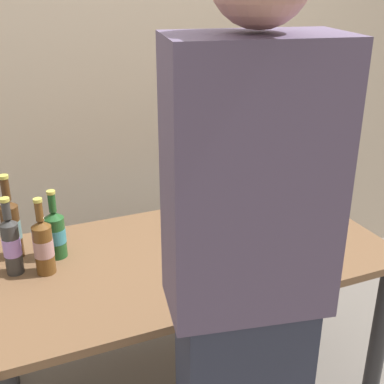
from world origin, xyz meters
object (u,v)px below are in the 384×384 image
laptop (239,219)px  beer_bottle_green (43,245)px  person_figure (245,293)px  beer_bottle_brown (11,226)px  beer_bottle_amber (56,233)px  beer_bottle_dark (11,244)px

laptop → beer_bottle_green: beer_bottle_green is taller
person_figure → beer_bottle_green: bearing=120.3°
person_figure → beer_bottle_brown: bearing=120.1°
laptop → beer_bottle_brown: bearing=171.8°
laptop → beer_bottle_amber: size_ratio=1.53×
beer_bottle_green → person_figure: bearing=-59.7°
beer_bottle_green → beer_bottle_brown: 0.19m
beer_bottle_amber → person_figure: size_ratio=0.15×
beer_bottle_dark → beer_bottle_brown: 0.12m
beer_bottle_green → person_figure: person_figure is taller
beer_bottle_dark → person_figure: 0.93m
beer_bottle_brown → person_figure: 1.03m
beer_bottle_amber → laptop: bearing=-5.1°
beer_bottle_dark → person_figure: bearing=-55.4°
beer_bottle_green → beer_bottle_amber: (0.06, 0.10, -0.01)m
beer_bottle_amber → person_figure: person_figure is taller
beer_bottle_green → beer_bottle_amber: 0.12m
beer_bottle_amber → beer_bottle_dark: bearing=-160.2°
beer_bottle_dark → beer_bottle_amber: beer_bottle_dark is taller
beer_bottle_dark → person_figure: size_ratio=0.16×
laptop → beer_bottle_amber: 0.75m
beer_bottle_green → beer_bottle_dark: (-0.10, 0.04, 0.01)m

